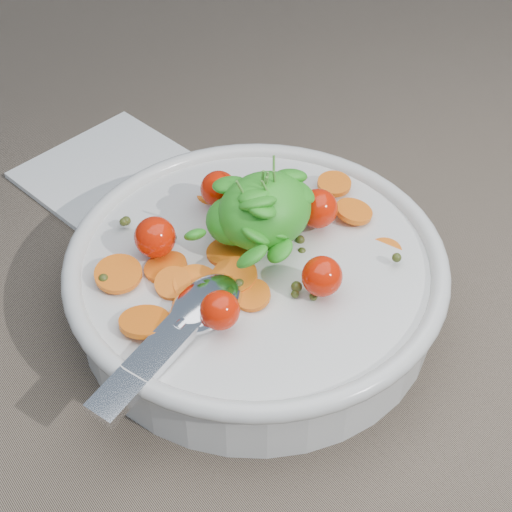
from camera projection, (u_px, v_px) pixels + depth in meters
ground at (210, 302)px, 0.63m from camera, size 6.00×6.00×0.00m
bowl at (255, 278)px, 0.60m from camera, size 0.31×0.29×0.12m
napkin at (108, 170)px, 0.75m from camera, size 0.16×0.15×0.01m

